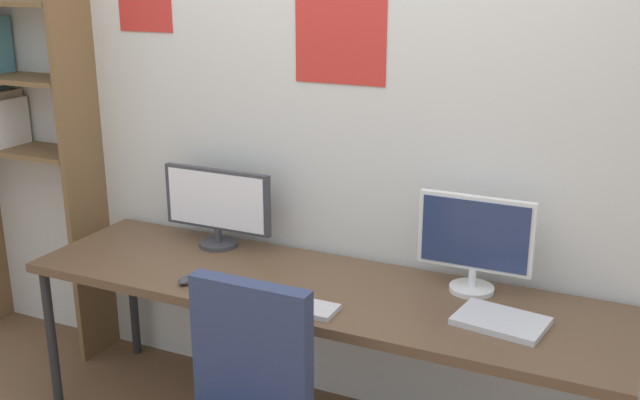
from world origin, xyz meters
TOP-DOWN VIEW (x-y plane):
  - wall_back at (-0.00, 1.02)m, footprint 4.90×0.11m
  - desk at (0.00, 0.60)m, footprint 2.50×0.68m
  - bookshelf at (-1.90, 0.83)m, footprint 0.83×0.28m
  - monitor_left at (-0.60, 0.81)m, footprint 0.55×0.18m
  - monitor_right at (0.60, 0.81)m, footprint 0.46×0.18m
  - keyboard_main at (0.00, 0.37)m, footprint 0.38×0.13m
  - computer_mouse at (-0.48, 0.39)m, footprint 0.06×0.10m
  - laptop_closed at (0.77, 0.57)m, footprint 0.35×0.26m

SIDE VIEW (x-z plane):
  - desk at x=0.00m, z-range 0.32..1.06m
  - keyboard_main at x=0.00m, z-range 0.74..0.76m
  - laptop_closed at x=0.77m, z-range 0.74..0.76m
  - computer_mouse at x=-0.48m, z-range 0.74..0.77m
  - monitor_left at x=-0.60m, z-range 0.76..1.13m
  - monitor_right at x=0.60m, z-range 0.76..1.16m
  - wall_back at x=0.00m, z-range 0.00..2.60m
  - bookshelf at x=-1.90m, z-range 0.29..2.41m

